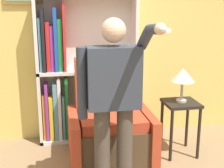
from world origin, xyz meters
The scene contains 6 objects.
wall_back centered at (-0.01, 2.03, 1.41)m, with size 8.00×0.11×2.80m.
bookcase centered at (-0.37, 1.87, 0.89)m, with size 1.29×0.28×1.87m.
armchair centered at (-0.01, 1.24, 0.38)m, with size 0.94×0.81×1.17m.
person_standing centered at (-0.09, 0.55, 0.97)m, with size 0.62×0.78×1.67m.
side_table centered at (0.84, 1.21, 0.52)m, with size 0.39×0.39×0.66m.
table_lamp centered at (0.84, 1.21, 0.98)m, with size 0.28×0.28×0.41m.
Camera 1 is at (-0.58, -2.10, 1.78)m, focal length 50.00 mm.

